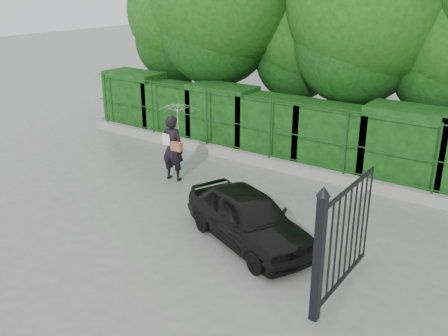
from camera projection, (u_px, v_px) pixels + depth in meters
The scene contains 8 objects.
ground at pixel (156, 219), 11.57m from camera, with size 80.00×80.00×0.00m, color gray.
kerb at pixel (257, 160), 14.96m from camera, with size 14.00×0.25×0.30m, color #9E9E99.
fence at pixel (265, 127), 14.47m from camera, with size 14.13×0.06×1.80m.
hedge at pixel (278, 126), 15.36m from camera, with size 14.20×1.20×2.20m.
trees at pixel (348, 1), 15.25m from camera, with size 17.10×6.15×8.08m.
gate at pixel (331, 243), 8.12m from camera, with size 0.22×2.33×2.36m.
woman at pixel (175, 131), 13.39m from camera, with size 1.01×1.01×2.17m.
car at pixel (249, 217), 10.39m from camera, with size 1.36×3.37×1.15m, color black.
Camera 1 is at (7.30, -7.59, 5.20)m, focal length 40.00 mm.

